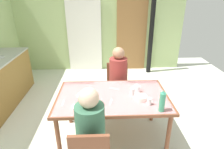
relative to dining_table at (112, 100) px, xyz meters
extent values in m
plane|color=silver|center=(-0.25, 0.25, -0.67)|extent=(6.90, 6.90, 0.00)
cube|color=#AAC27F|center=(-0.25, 2.90, 0.61)|extent=(4.59, 0.10, 2.56)
cube|color=olive|center=(0.65, 2.82, 0.33)|extent=(0.80, 0.05, 2.00)
cylinder|color=black|center=(1.12, 2.55, 0.61)|extent=(0.12, 0.12, 2.56)
cube|color=white|center=(-0.62, 2.80, 0.41)|extent=(0.90, 0.03, 2.15)
cube|color=brown|center=(0.00, 0.00, 0.05)|extent=(1.52, 0.95, 0.04)
cube|color=pink|center=(0.00, 0.00, 0.06)|extent=(1.46, 0.91, 0.00)
cylinder|color=brown|center=(-0.69, -0.40, -0.32)|extent=(0.06, 0.06, 0.69)
cylinder|color=brown|center=(0.69, -0.40, -0.32)|extent=(0.06, 0.06, 0.69)
cylinder|color=brown|center=(-0.69, 0.40, -0.32)|extent=(0.06, 0.06, 0.69)
cylinder|color=brown|center=(0.69, 0.40, -0.32)|extent=(0.06, 0.06, 0.69)
cube|color=brown|center=(0.13, 0.75, -0.22)|extent=(0.40, 0.40, 0.04)
cube|color=brown|center=(0.13, 0.93, -0.01)|extent=(0.38, 0.04, 0.42)
cylinder|color=brown|center=(0.30, 0.58, -0.46)|extent=(0.04, 0.04, 0.41)
cylinder|color=brown|center=(-0.04, 0.58, -0.46)|extent=(0.04, 0.04, 0.41)
cylinder|color=brown|center=(0.30, 0.92, -0.46)|extent=(0.04, 0.04, 0.41)
cylinder|color=brown|center=(-0.04, 0.92, -0.46)|extent=(0.04, 0.04, 0.41)
cube|color=#386142|center=(-0.26, -0.59, -0.16)|extent=(0.30, 0.22, 0.12)
cylinder|color=#38664C|center=(-0.26, -0.70, 0.10)|extent=(0.30, 0.30, 0.52)
sphere|color=beige|center=(-0.26, -0.70, 0.45)|extent=(0.20, 0.20, 0.20)
cube|color=maroon|center=(0.13, 0.59, -0.16)|extent=(0.30, 0.22, 0.12)
cylinder|color=maroon|center=(0.13, 0.70, 0.10)|extent=(0.30, 0.30, 0.52)
sphere|color=#A87A5B|center=(0.13, 0.70, 0.45)|extent=(0.20, 0.20, 0.20)
cylinder|color=#3C936F|center=(0.56, -0.39, 0.19)|extent=(0.07, 0.07, 0.24)
cone|color=#398B74|center=(0.56, -0.39, 0.33)|extent=(0.05, 0.05, 0.03)
cylinder|color=silver|center=(0.36, -0.12, 0.09)|extent=(0.17, 0.17, 0.05)
cylinder|color=white|center=(-0.42, -0.26, 0.07)|extent=(0.19, 0.19, 0.01)
cylinder|color=white|center=(-0.38, 0.02, 0.07)|extent=(0.21, 0.21, 0.01)
cylinder|color=silver|center=(0.27, -0.01, 0.12)|extent=(0.06, 0.06, 0.11)
cylinder|color=silver|center=(0.45, -0.25, 0.11)|extent=(0.06, 0.06, 0.09)
cylinder|color=silver|center=(0.36, 0.08, 0.11)|extent=(0.06, 0.06, 0.10)
cube|color=silver|center=(0.36, 0.29, 0.07)|extent=(0.10, 0.13, 0.00)
cube|color=silver|center=(0.03, 0.19, 0.07)|extent=(0.14, 0.08, 0.00)
cube|color=silver|center=(-0.03, -0.16, 0.07)|extent=(0.05, 0.15, 0.00)
cube|color=silver|center=(-0.64, -0.17, 0.07)|extent=(0.02, 0.15, 0.00)
camera|label=1|loc=(-0.11, -2.26, 1.37)|focal=30.26mm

